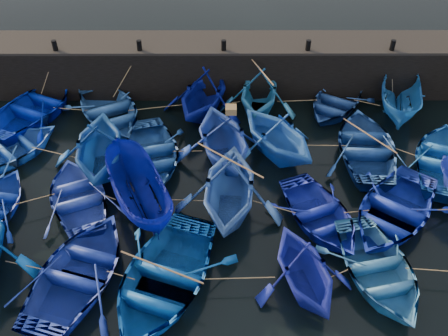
{
  "coord_description": "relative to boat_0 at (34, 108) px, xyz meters",
  "views": [
    {
      "loc": [
        -0.03,
        -12.08,
        13.78
      ],
      "look_at": [
        0.0,
        3.2,
        0.7
      ],
      "focal_mm": 40.0,
      "sensor_mm": 36.0,
      "label": 1
    }
  ],
  "objects": [
    {
      "name": "boat_22",
      "position": [
        7.03,
        -9.97,
        0.03
      ],
      "size": [
        5.62,
        6.59,
        1.16
      ],
      "primitive_type": "imported",
      "rotation": [
        0.0,
        0.0,
        -0.34
      ],
      "color": "#09499E",
      "rests_on": "ground"
    },
    {
      "name": "boat_8",
      "position": [
        5.96,
        -3.33,
        -0.06
      ],
      "size": [
        4.49,
        5.44,
        0.98
      ],
      "primitive_type": "imported",
      "rotation": [
        0.0,
        0.0,
        0.26
      ],
      "color": "#1F4F90",
      "rests_on": "ground"
    },
    {
      "name": "wooden_crate",
      "position": [
        9.31,
        -3.31,
        2.1
      ],
      "size": [
        0.44,
        0.46,
        0.28
      ],
      "primitive_type": "cube",
      "color": "olive",
      "rests_on": "boat_9"
    },
    {
      "name": "bollard_4",
      "position": [
        17.03,
        1.8,
        2.32
      ],
      "size": [
        0.24,
        0.24,
        0.5
      ],
      "primitive_type": "cylinder",
      "color": "black",
      "rests_on": "quay_top"
    },
    {
      "name": "ground",
      "position": [
        9.03,
        -7.8,
        -0.55
      ],
      "size": [
        120.0,
        120.0,
        0.0
      ],
      "primitive_type": "plane",
      "color": "black",
      "rests_on": "ground"
    },
    {
      "name": "boat_7",
      "position": [
        3.92,
        -3.81,
        0.69
      ],
      "size": [
        4.55,
        5.13,
        2.49
      ],
      "primitive_type": "imported",
      "rotation": [
        0.0,
        0.0,
        3.25
      ],
      "color": "#124692",
      "rests_on": "ground"
    },
    {
      "name": "boat_5",
      "position": [
        17.41,
        0.15,
        0.39
      ],
      "size": [
        3.0,
        5.2,
        1.89
      ],
      "primitive_type": "imported",
      "rotation": [
        0.0,
        0.0,
        -0.25
      ],
      "color": "#1E5DA2",
      "rests_on": "ground"
    },
    {
      "name": "bollard_2",
      "position": [
        9.03,
        1.8,
        2.32
      ],
      "size": [
        0.24,
        0.24,
        0.5
      ],
      "primitive_type": "cylinder",
      "color": "black",
      "rests_on": "quay_top"
    },
    {
      "name": "quay_wall",
      "position": [
        9.03,
        2.7,
        0.7
      ],
      "size": [
        26.0,
        2.5,
        2.5
      ],
      "primitive_type": "cube",
      "color": "black",
      "rests_on": "ground"
    },
    {
      "name": "boat_6",
      "position": [
        -0.13,
        -3.04,
        -0.1
      ],
      "size": [
        5.25,
        5.28,
        0.9
      ],
      "primitive_type": "imported",
      "rotation": [
        0.0,
        0.0,
        2.37
      ],
      "color": "blue",
      "rests_on": "ground"
    },
    {
      "name": "loose_oars",
      "position": [
        10.53,
        -4.69,
        1.24
      ],
      "size": [
        10.41,
        12.58,
        1.52
      ],
      "color": "#99724C",
      "rests_on": "ground"
    },
    {
      "name": "boat_2",
      "position": [
        8.07,
        0.27,
        0.64
      ],
      "size": [
        5.18,
        5.55,
        2.38
      ],
      "primitive_type": "imported",
      "rotation": [
        0.0,
        0.0,
        -0.34
      ],
      "color": "#050F7B",
      "rests_on": "ground"
    },
    {
      "name": "boat_0",
      "position": [
        0.0,
        0.0,
        0.0
      ],
      "size": [
        5.75,
        6.45,
        1.11
      ],
      "primitive_type": "imported",
      "rotation": [
        0.0,
        0.0,
        2.69
      ],
      "color": "#0018A6",
      "rests_on": "ground"
    },
    {
      "name": "boat_11",
      "position": [
        15.19,
        -2.96,
        -0.01
      ],
      "size": [
        4.06,
        5.45,
        1.08
      ],
      "primitive_type": "imported",
      "rotation": [
        0.0,
        0.0,
        3.08
      ],
      "color": "navy",
      "rests_on": "ground"
    },
    {
      "name": "boat_15",
      "position": [
        5.79,
        -6.26,
        0.39
      ],
      "size": [
        3.75,
        5.18,
        1.88
      ],
      "primitive_type": "imported",
      "rotation": [
        0.0,
        0.0,
        3.59
      ],
      "color": "#030C80",
      "rests_on": "ground"
    },
    {
      "name": "boat_24",
      "position": [
        14.13,
        -9.53,
        -0.07
      ],
      "size": [
        4.22,
        5.21,
        0.96
      ],
      "primitive_type": "imported",
      "rotation": [
        0.0,
        0.0,
        0.22
      ],
      "color": "#3172B8",
      "rests_on": "ground"
    },
    {
      "name": "boat_1",
      "position": [
        3.6,
        -0.25,
        -0.01
      ],
      "size": [
        5.79,
        6.4,
        1.09
      ],
      "primitive_type": "imported",
      "rotation": [
        0.0,
        0.0,
        0.49
      ],
      "color": "#24518F",
      "rests_on": "ground"
    },
    {
      "name": "boat_17",
      "position": [
        12.57,
        -6.98,
        -0.1
      ],
      "size": [
        4.53,
        5.2,
        0.9
      ],
      "primitive_type": "imported",
      "rotation": [
        0.0,
        0.0,
        0.39
      ],
      "color": "#1421A1",
      "rests_on": "ground"
    },
    {
      "name": "boat_18",
      "position": [
        15.31,
        -6.85,
        -0.02
      ],
      "size": [
        6.02,
        6.32,
        1.07
      ],
      "primitive_type": "imported",
      "rotation": [
        0.0,
        0.0,
        -0.64
      ],
      "color": "#102396",
      "rests_on": "ground"
    },
    {
      "name": "boat_14",
      "position": [
        3.4,
        -5.95,
        -0.09
      ],
      "size": [
        4.65,
        5.33,
        0.92
      ],
      "primitive_type": "imported",
      "rotation": [
        0.0,
        0.0,
        3.54
      ],
      "color": "blue",
      "rests_on": "ground"
    },
    {
      "name": "bollard_0",
      "position": [
        1.03,
        1.8,
        2.32
      ],
      "size": [
        0.24,
        0.24,
        0.5
      ],
      "primitive_type": "cylinder",
      "color": "black",
      "rests_on": "quay_top"
    },
    {
      "name": "boat_23",
      "position": [
        11.58,
        -9.89,
        0.44
      ],
      "size": [
        4.13,
        4.49,
        1.98
      ],
      "primitive_type": "imported",
      "rotation": [
        0.0,
        0.0,
        0.27
      ],
      "color": "#16209E",
      "rests_on": "ground"
    },
    {
      "name": "boat_10",
      "position": [
        11.29,
        -2.91,
        0.62
      ],
      "size": [
        5.67,
        5.84,
        2.35
      ],
      "primitive_type": "imported",
      "rotation": [
        0.0,
        0.0,
        3.73
      ],
      "color": "blue",
      "rests_on": "ground"
    },
    {
      "name": "boat_4",
      "position": [
        14.47,
        0.65,
        -0.09
      ],
      "size": [
        5.01,
        5.42,
        0.92
      ],
      "primitive_type": "imported",
      "rotation": [
        0.0,
        0.0,
        -0.55
      ],
      "color": "navy",
      "rests_on": "ground"
    },
    {
      "name": "quay_top",
      "position": [
        9.03,
        2.7,
        2.01
      ],
      "size": [
        26.0,
        2.5,
        0.12
      ],
      "primitive_type": "cube",
      "color": "black",
      "rests_on": "quay_wall"
    },
    {
      "name": "boat_3",
      "position": [
        10.71,
        0.52,
        0.58
      ],
      "size": [
        4.35,
        4.84,
        2.27
      ],
      "primitive_type": "imported",
      "rotation": [
        0.0,
        0.0,
        -0.16
      ],
      "color": "#2673B9",
      "rests_on": "ground"
    },
    {
      "name": "bollard_1",
      "position": [
        5.03,
        1.8,
        2.32
      ],
      "size": [
        0.24,
        0.24,
        0.5
      ],
      "primitive_type": "cylinder",
      "color": "black",
      "rests_on": "quay_top"
    },
    {
      "name": "boat_12",
      "position": [
        18.25,
        -3.81,
        -0.04
      ],
      "size": [
        5.1,
        5.91,
        1.03
      ],
      "primitive_type": "imported",
      "rotation": [
        0.0,
        0.0,
        2.77
      ],
      "color": "blue",
      "rests_on": "ground"
    },
    {
      "name": "mooring_ropes",
      "position": [
        9.1,
        -2.9,
        0.31
      ],
      "size": [
        17.68,
        11.86,
        2.1
      ],
      "color": "tan",
      "rests_on": "ground"
    },
    {
      "name": "boat_21",
      "position": [
        4.27,
        -9.64,
        -0.02
      ],
      "size": [
        5.03,
        5.99,
        1.06
      ],
      "primitive_type": "imported",
      "rotation": [
        0.0,
        0.0,
        2.84
      ],
      "color": "navy",
      "rests_on": "ground"
    },
    {
      "name": "boat_16",
      "position": [
        9.21,
        -6.34,
        0.72
      ],
      "size": [
        4.59,
        5.19,
        2.54
      ],
      "primitive_type": "imported",
      "rotation": [
        0.0,
        0.0,
        -0.09
      ],
      "color": "#2F59B0",
      "rests_on": "ground"
    },
    {
      "name": "bollard_3",
      "position": [
        13.03,
        1.8,
        2.32
      ],
      "size": [
        0.24,
        0.24,
        0.5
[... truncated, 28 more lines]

